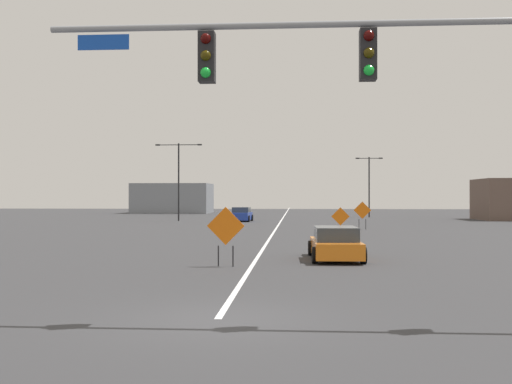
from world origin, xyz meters
TOP-DOWN VIEW (x-y plane):
  - ground at (0.00, 0.00)m, footprint 214.47×214.47m
  - road_centre_stripe at (0.00, 59.57)m, footprint 0.16×119.15m
  - traffic_signal_assembly at (4.88, -0.02)m, footprint 13.42×0.44m
  - street_lamp_near_right at (-10.49, 48.91)m, footprint 4.81×0.24m
  - street_lamp_far_right at (10.28, 60.78)m, footprint 3.21×0.24m
  - construction_sign_median_near at (4.36, 25.61)m, footprint 1.14×0.06m
  - construction_sign_left_shoulder at (6.67, 34.48)m, footprint 1.34×0.18m
  - construction_sign_right_shoulder at (-0.94, 9.36)m, footprint 1.39×0.12m
  - car_blue_near at (-3.98, 48.41)m, footprint 2.22×3.93m
  - car_orange_far at (3.19, 12.06)m, footprint 2.14×4.57m
  - roadside_building_west at (-16.97, 77.24)m, footprint 11.29×7.85m

SIDE VIEW (x-z plane):
  - ground at x=0.00m, z-range 0.00..0.00m
  - road_centre_stripe at x=0.00m, z-range 0.00..0.01m
  - car_orange_far at x=3.19m, z-range -0.04..1.29m
  - car_blue_near at x=-3.98m, z-range -0.04..1.39m
  - construction_sign_median_near at x=4.36m, z-range 0.25..2.10m
  - construction_sign_left_shoulder at x=6.67m, z-range 0.29..2.43m
  - construction_sign_right_shoulder at x=-0.94m, z-range 0.29..2.46m
  - roadside_building_west at x=-16.97m, z-range 0.00..4.42m
  - street_lamp_far_right at x=10.28m, z-range 0.71..7.95m
  - street_lamp_near_right at x=-10.49m, z-range 0.84..8.81m
  - traffic_signal_assembly at x=4.88m, z-range 1.68..8.44m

